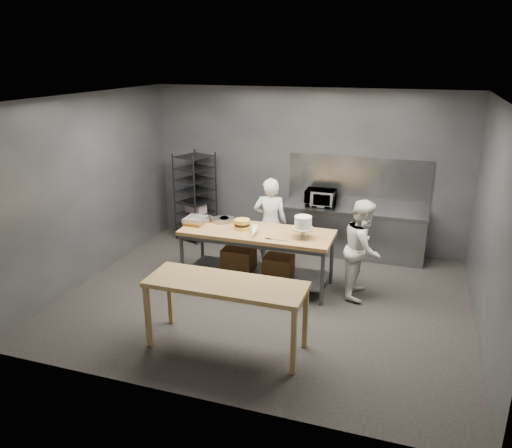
{
  "coord_description": "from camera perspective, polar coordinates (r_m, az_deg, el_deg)",
  "views": [
    {
      "loc": [
        2.04,
        -6.6,
        3.56
      ],
      "look_at": [
        -0.29,
        0.38,
        1.05
      ],
      "focal_mm": 35.0,
      "sensor_mm": 36.0,
      "label": 1
    }
  ],
  "objects": [
    {
      "name": "back_wall",
      "position": [
        9.55,
        5.69,
        6.29
      ],
      "size": [
        6.0,
        0.04,
        3.0
      ],
      "primitive_type": "cube",
      "color": "#4C4F54",
      "rests_on": "ground"
    },
    {
      "name": "offset_spatula",
      "position": [
        7.49,
        2.04,
        -1.77
      ],
      "size": [
        0.36,
        0.02,
        0.02
      ],
      "color": "slate",
      "rests_on": "work_table"
    },
    {
      "name": "ground",
      "position": [
        7.77,
        1.13,
        -8.43
      ],
      "size": [
        6.0,
        6.0,
        0.0
      ],
      "primitive_type": "plane",
      "color": "black",
      "rests_on": "ground"
    },
    {
      "name": "frosted_cake_stand",
      "position": [
        7.53,
        5.4,
        -0.01
      ],
      "size": [
        0.34,
        0.34,
        0.34
      ],
      "color": "#B4AB90",
      "rests_on": "work_table"
    },
    {
      "name": "back_counter",
      "position": [
        9.37,
        11.01,
        -0.89
      ],
      "size": [
        2.6,
        0.6,
        0.9
      ],
      "color": "slate",
      "rests_on": "ground"
    },
    {
      "name": "microwave",
      "position": [
        9.28,
        7.37,
        2.99
      ],
      "size": [
        0.54,
        0.37,
        0.3
      ],
      "primitive_type": "imported",
      "color": "black",
      "rests_on": "back_counter"
    },
    {
      "name": "chef_right",
      "position": [
        7.74,
        12.11,
        -2.78
      ],
      "size": [
        0.59,
        0.75,
        1.53
      ],
      "primitive_type": "imported",
      "rotation": [
        0.0,
        0.0,
        1.56
      ],
      "color": "silver",
      "rests_on": "ground"
    },
    {
      "name": "work_table",
      "position": [
        8.0,
        0.04,
        -3.08
      ],
      "size": [
        2.4,
        0.9,
        0.92
      ],
      "color": "#8F5E39",
      "rests_on": "ground"
    },
    {
      "name": "piping_bag",
      "position": [
        7.63,
        -0.28,
        -0.93
      ],
      "size": [
        0.2,
        0.4,
        0.12
      ],
      "primitive_type": "cone",
      "rotation": [
        1.57,
        0.0,
        0.21
      ],
      "color": "white",
      "rests_on": "work_table"
    },
    {
      "name": "speed_rack",
      "position": [
        10.02,
        -6.93,
        3.04
      ],
      "size": [
        0.78,
        0.81,
        1.75
      ],
      "color": "black",
      "rests_on": "ground"
    },
    {
      "name": "layer_cake",
      "position": [
        7.92,
        -1.6,
        -0.03
      ],
      "size": [
        0.25,
        0.25,
        0.16
      ],
      "color": "#EBCA4A",
      "rests_on": "work_table"
    },
    {
      "name": "cake_pans",
      "position": [
        8.3,
        -4.53,
        0.51
      ],
      "size": [
        0.66,
        0.33,
        0.07
      ],
      "color": "gray",
      "rests_on": "work_table"
    },
    {
      "name": "chef_behind",
      "position": [
        8.62,
        1.63,
        0.13
      ],
      "size": [
        0.63,
        0.47,
        1.59
      ],
      "primitive_type": "imported",
      "rotation": [
        0.0,
        0.0,
        3.31
      ],
      "color": "white",
      "rests_on": "ground"
    },
    {
      "name": "pastry_clamshells",
      "position": [
        8.23,
        -6.98,
        0.4
      ],
      "size": [
        0.31,
        0.36,
        0.11
      ],
      "color": "#9E611F",
      "rests_on": "work_table"
    },
    {
      "name": "near_counter",
      "position": [
        6.22,
        -3.47,
        -7.38
      ],
      "size": [
        2.0,
        0.7,
        0.9
      ],
      "color": "olive",
      "rests_on": "ground"
    },
    {
      "name": "splashback_panel",
      "position": [
        9.4,
        11.6,
        4.86
      ],
      "size": [
        2.6,
        0.02,
        0.9
      ],
      "primitive_type": "cube",
      "color": "slate",
      "rests_on": "back_counter"
    }
  ]
}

